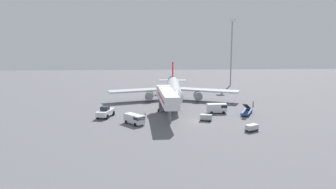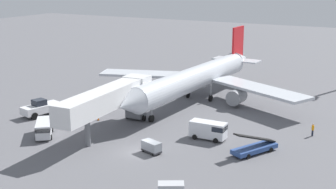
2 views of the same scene
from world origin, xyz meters
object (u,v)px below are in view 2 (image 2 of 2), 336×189
Objects in this scene: baggage_cart_near_right at (171,188)px; jet_bridge at (111,99)px; service_van_far_right at (209,130)px; safety_cone_alpha at (98,119)px; belt_loader_truck at (255,147)px; ground_crew_worker_foreground at (313,129)px; airplane_at_gate at (198,78)px; baggage_cart_mid_center at (151,146)px; pushback_tug at (41,108)px; service_van_near_center at (44,128)px.

jet_bridge is at bearing 141.72° from baggage_cart_near_right.
safety_cone_alpha is (-17.73, -0.38, -1.07)m from service_van_far_right.
belt_loader_truck is 10.79m from ground_crew_worker_foreground.
airplane_at_gate is 19.42m from service_van_far_right.
service_van_far_right is at bearing 60.98° from baggage_cart_mid_center.
baggage_cart_mid_center is at bearing -23.84° from jet_bridge.
pushback_tug is 2.31× the size of baggage_cart_mid_center.
pushback_tug is 2.24× the size of baggage_cart_near_right.
service_van_far_right is at bearing 25.56° from service_van_near_center.
baggage_cart_near_right is 26.24m from safety_cone_alpha.
service_van_near_center is (-7.15, -5.54, -3.65)m from jet_bridge.
pushback_tug is at bearing 167.12° from baggage_cart_mid_center.
service_van_near_center reaches higher than baggage_cart_mid_center.
belt_loader_truck reaches higher than baggage_cart_near_right.
airplane_at_gate is at bearing 64.07° from safety_cone_alpha.
airplane_at_gate is 8.27× the size of service_van_near_center.
airplane_at_gate reaches higher than baggage_cart_mid_center.
baggage_cart_mid_center is (8.46, -3.74, -4.03)m from jet_bridge.
service_van_near_center reaches higher than safety_cone_alpha.
airplane_at_gate is 6.67× the size of pushback_tug.
belt_loader_truck is (19.54, 2.12, -4.09)m from jet_bridge.
service_van_far_right is at bearing -60.85° from airplane_at_gate.
pushback_tug is at bearing -174.62° from service_van_far_right.
belt_loader_truck is 1.34× the size of service_van_far_right.
airplane_at_gate is 8.92× the size of service_van_far_right.
safety_cone_alpha is at bearing 142.31° from baggage_cart_near_right.
pushback_tug reaches higher than ground_crew_worker_foreground.
airplane_at_gate is 28.47m from service_van_near_center.
jet_bridge is 3.03× the size of pushback_tug.
safety_cone_alpha is at bearing 144.24° from jet_bridge.
safety_cone_alpha is (9.18, 2.16, -0.94)m from pushback_tug.
ground_crew_worker_foreground is 3.22× the size of safety_cone_alpha.
jet_bridge reaches higher than baggage_cart_mid_center.
safety_cone_alpha is at bearing 13.21° from pushback_tug.
pushback_tug is (-14.18, 1.44, -3.65)m from jet_bridge.
baggage_cart_mid_center is 22.26m from ground_crew_worker_foreground.
belt_loader_truck is at bearing 1.15° from pushback_tug.
pushback_tug is 3.70× the size of ground_crew_worker_foreground.
service_van_near_center is at bearing -154.44° from service_van_far_right.
airplane_at_gate is 24.67× the size of ground_crew_worker_foreground.
baggage_cart_near_right is (7.31, -8.71, -0.08)m from baggage_cart_mid_center.
baggage_cart_mid_center is (15.60, 1.80, -0.38)m from service_van_near_center.
pushback_tug reaches higher than baggage_cart_mid_center.
airplane_at_gate is 6.66× the size of belt_loader_truck.
airplane_at_gate reaches higher than ground_crew_worker_foreground.
airplane_at_gate is 25.24m from baggage_cart_mid_center.
service_van_near_center is (-10.51, -26.32, -2.77)m from airplane_at_gate.
baggage_cart_mid_center is at bearing -12.88° from pushback_tug.
baggage_cart_near_right is at bearing -49.99° from baggage_cart_mid_center.
ground_crew_worker_foreground is at bearing 33.26° from service_van_far_right.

